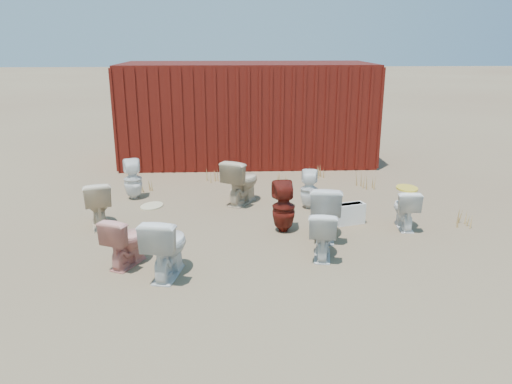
{
  "coord_description": "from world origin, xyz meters",
  "views": [
    {
      "loc": [
        -0.37,
        -7.19,
        2.95
      ],
      "look_at": [
        0.0,
        0.6,
        0.55
      ],
      "focal_mm": 35.0,
      "sensor_mm": 36.0,
      "label": 1
    }
  ],
  "objects_px": {
    "toilet_back_a": "(133,179)",
    "toilet_back_beige_left": "(98,204)",
    "toilet_back_beige_right": "(242,181)",
    "toilet_back_yellowlid": "(405,208)",
    "toilet_front_a": "(166,246)",
    "toilet_back_e": "(309,190)",
    "toilet_front_maroon": "(284,207)",
    "shipping_container": "(247,113)",
    "toilet_front_e": "(325,211)",
    "toilet_front_pink": "(127,240)",
    "loose_tank": "(349,214)",
    "toilet_front_c": "(323,233)"
  },
  "relations": [
    {
      "from": "loose_tank",
      "to": "toilet_back_beige_right",
      "type": "bearing_deg",
      "value": 128.5
    },
    {
      "from": "toilet_back_e",
      "to": "toilet_back_a",
      "type": "bearing_deg",
      "value": -2.94
    },
    {
      "from": "toilet_back_a",
      "to": "toilet_front_maroon",
      "type": "bearing_deg",
      "value": 131.25
    },
    {
      "from": "toilet_front_e",
      "to": "toilet_back_e",
      "type": "bearing_deg",
      "value": -78.05
    },
    {
      "from": "toilet_back_a",
      "to": "toilet_back_yellowlid",
      "type": "height_order",
      "value": "toilet_back_a"
    },
    {
      "from": "toilet_back_yellowlid",
      "to": "toilet_back_e",
      "type": "height_order",
      "value": "toilet_back_e"
    },
    {
      "from": "toilet_back_yellowlid",
      "to": "toilet_front_c",
      "type": "bearing_deg",
      "value": 39.49
    },
    {
      "from": "toilet_back_yellowlid",
      "to": "toilet_front_maroon",
      "type": "bearing_deg",
      "value": 6.53
    },
    {
      "from": "toilet_back_beige_left",
      "to": "toilet_front_e",
      "type": "bearing_deg",
      "value": 152.95
    },
    {
      "from": "toilet_front_a",
      "to": "toilet_back_e",
      "type": "xyz_separation_m",
      "value": [
        2.23,
        2.6,
        -0.06
      ]
    },
    {
      "from": "toilet_back_a",
      "to": "loose_tank",
      "type": "distance_m",
      "value": 4.14
    },
    {
      "from": "toilet_back_beige_right",
      "to": "toilet_back_yellowlid",
      "type": "bearing_deg",
      "value": -177.86
    },
    {
      "from": "toilet_front_pink",
      "to": "loose_tank",
      "type": "xyz_separation_m",
      "value": [
        3.37,
        1.41,
        -0.18
      ]
    },
    {
      "from": "toilet_back_e",
      "to": "loose_tank",
      "type": "bearing_deg",
      "value": 132.66
    },
    {
      "from": "toilet_back_beige_right",
      "to": "toilet_front_maroon",
      "type": "bearing_deg",
      "value": 143.95
    },
    {
      "from": "toilet_front_pink",
      "to": "toilet_back_beige_left",
      "type": "distance_m",
      "value": 1.68
    },
    {
      "from": "toilet_back_beige_right",
      "to": "toilet_front_a",
      "type": "bearing_deg",
      "value": 101.56
    },
    {
      "from": "toilet_front_e",
      "to": "toilet_front_maroon",
      "type": "bearing_deg",
      "value": -14.21
    },
    {
      "from": "toilet_front_e",
      "to": "toilet_back_beige_right",
      "type": "height_order",
      "value": "toilet_front_e"
    },
    {
      "from": "toilet_back_a",
      "to": "toilet_back_beige_right",
      "type": "height_order",
      "value": "toilet_back_beige_right"
    },
    {
      "from": "toilet_back_beige_left",
      "to": "toilet_back_e",
      "type": "bearing_deg",
      "value": 175.03
    },
    {
      "from": "toilet_back_beige_right",
      "to": "loose_tank",
      "type": "bearing_deg",
      "value": 176.53
    },
    {
      "from": "toilet_front_e",
      "to": "toilet_back_beige_right",
      "type": "relative_size",
      "value": 1.01
    },
    {
      "from": "toilet_front_c",
      "to": "toilet_front_maroon",
      "type": "bearing_deg",
      "value": -55.54
    },
    {
      "from": "shipping_container",
      "to": "toilet_back_yellowlid",
      "type": "relative_size",
      "value": 9.08
    },
    {
      "from": "toilet_back_beige_right",
      "to": "toilet_back_yellowlid",
      "type": "distance_m",
      "value": 2.97
    },
    {
      "from": "toilet_front_c",
      "to": "toilet_back_e",
      "type": "relative_size",
      "value": 1.0
    },
    {
      "from": "toilet_front_maroon",
      "to": "toilet_back_yellowlid",
      "type": "distance_m",
      "value": 1.98
    },
    {
      "from": "toilet_back_a",
      "to": "toilet_back_beige_left",
      "type": "xyz_separation_m",
      "value": [
        -0.29,
        -1.46,
        0.01
      ]
    },
    {
      "from": "toilet_front_e",
      "to": "toilet_back_e",
      "type": "height_order",
      "value": "toilet_front_e"
    },
    {
      "from": "toilet_back_beige_left",
      "to": "toilet_back_beige_right",
      "type": "height_order",
      "value": "toilet_back_beige_right"
    },
    {
      "from": "toilet_front_pink",
      "to": "toilet_back_e",
      "type": "relative_size",
      "value": 1.01
    },
    {
      "from": "toilet_front_a",
      "to": "loose_tank",
      "type": "bearing_deg",
      "value": -135.99
    },
    {
      "from": "loose_tank",
      "to": "toilet_back_yellowlid",
      "type": "bearing_deg",
      "value": -32.14
    },
    {
      "from": "shipping_container",
      "to": "toilet_front_a",
      "type": "bearing_deg",
      "value": -100.88
    },
    {
      "from": "toilet_front_maroon",
      "to": "toilet_back_beige_right",
      "type": "height_order",
      "value": "toilet_back_beige_right"
    },
    {
      "from": "shipping_container",
      "to": "toilet_front_e",
      "type": "distance_m",
      "value": 5.4
    },
    {
      "from": "shipping_container",
      "to": "toilet_front_e",
      "type": "bearing_deg",
      "value": -78.83
    },
    {
      "from": "shipping_container",
      "to": "toilet_front_c",
      "type": "height_order",
      "value": "shipping_container"
    },
    {
      "from": "toilet_front_a",
      "to": "loose_tank",
      "type": "relative_size",
      "value": 1.65
    },
    {
      "from": "toilet_front_c",
      "to": "toilet_back_e",
      "type": "distance_m",
      "value": 2.12
    },
    {
      "from": "toilet_front_e",
      "to": "toilet_back_beige_left",
      "type": "height_order",
      "value": "toilet_front_e"
    },
    {
      "from": "toilet_back_a",
      "to": "toilet_back_yellowlid",
      "type": "distance_m",
      "value": 5.01
    },
    {
      "from": "toilet_back_beige_left",
      "to": "loose_tank",
      "type": "relative_size",
      "value": 1.55
    },
    {
      "from": "toilet_front_c",
      "to": "toilet_back_a",
      "type": "xyz_separation_m",
      "value": [
        -3.15,
        2.83,
        0.03
      ]
    },
    {
      "from": "shipping_container",
      "to": "toilet_back_a",
      "type": "height_order",
      "value": "shipping_container"
    },
    {
      "from": "toilet_front_a",
      "to": "toilet_back_beige_right",
      "type": "distance_m",
      "value": 3.13
    },
    {
      "from": "loose_tank",
      "to": "toilet_back_a",
      "type": "bearing_deg",
      "value": 140.55
    },
    {
      "from": "toilet_front_a",
      "to": "toilet_back_yellowlid",
      "type": "height_order",
      "value": "toilet_front_a"
    },
    {
      "from": "toilet_back_yellowlid",
      "to": "toilet_back_a",
      "type": "bearing_deg",
      "value": -15.91
    }
  ]
}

